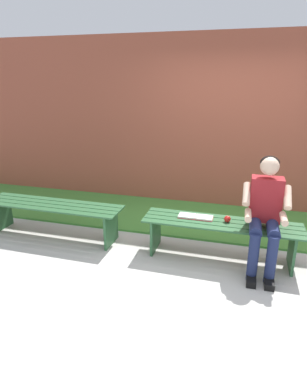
{
  "coord_description": "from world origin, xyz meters",
  "views": [
    {
      "loc": [
        -0.16,
        3.58,
        2.04
      ],
      "look_at": [
        0.78,
        0.15,
        0.82
      ],
      "focal_mm": 30.69,
      "sensor_mm": 36.0,
      "label": 1
    }
  ],
  "objects": [
    {
      "name": "bench_far",
      "position": [
        2.23,
        0.0,
        0.36
      ],
      "size": [
        1.93,
        0.47,
        0.47
      ],
      "rotation": [
        0.0,
        0.0,
        -0.01
      ],
      "color": "#2D6038",
      "rests_on": "ground"
    },
    {
      "name": "book_open",
      "position": [
        0.31,
        -0.05,
        0.48
      ],
      "size": [
        0.41,
        0.16,
        0.02
      ],
      "rotation": [
        0.0,
        0.0,
        -0.01
      ],
      "color": "white",
      "rests_on": "bench_near"
    },
    {
      "name": "grass_strip",
      "position": [
        1.12,
        -1.24,
        0.01
      ],
      "size": [
        9.0,
        1.72,
        0.03
      ],
      "primitive_type": "cube",
      "color": "#478C38",
      "rests_on": "ground"
    },
    {
      "name": "ground_plane",
      "position": [
        1.12,
        1.0,
        -0.02
      ],
      "size": [
        10.0,
        7.0,
        0.04
      ],
      "primitive_type": "cube",
      "color": "beige"
    },
    {
      "name": "person_seated",
      "position": [
        -0.46,
        0.1,
        0.7
      ],
      "size": [
        0.5,
        0.69,
        1.27
      ],
      "color": "maroon",
      "rests_on": "ground"
    },
    {
      "name": "apple",
      "position": [
        -0.06,
        -0.02,
        0.51
      ],
      "size": [
        0.08,
        0.08,
        0.08
      ],
      "primitive_type": "sphere",
      "color": "red",
      "rests_on": "bench_near"
    },
    {
      "name": "bench_near",
      "position": [
        0.0,
        0.0,
        0.36
      ],
      "size": [
        1.84,
        0.47,
        0.47
      ],
      "rotation": [
        0.0,
        0.0,
        -0.01
      ],
      "color": "#2D6038",
      "rests_on": "ground"
    },
    {
      "name": "brick_wall",
      "position": [
        0.5,
        -1.87,
        1.37
      ],
      "size": [
        9.5,
        0.24,
        2.73
      ],
      "primitive_type": "cube",
      "color": "#9E4C38",
      "rests_on": "ground"
    }
  ]
}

